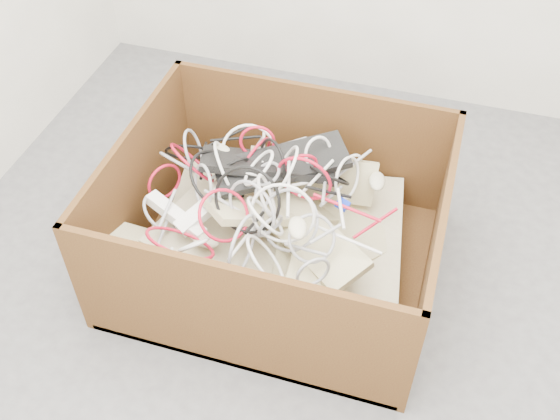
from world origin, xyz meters
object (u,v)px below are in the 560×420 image
(power_strip_right, at_px, (176,216))
(cardboard_box, at_px, (274,241))
(vga_plug, at_px, (343,204))
(power_strip_left, at_px, (212,203))

(power_strip_right, bearing_deg, cardboard_box, 42.81)
(power_strip_right, height_order, vga_plug, vga_plug)
(cardboard_box, relative_size, power_strip_right, 4.52)
(cardboard_box, xyz_separation_m, vga_plug, (0.25, 0.04, 0.23))
(cardboard_box, bearing_deg, power_strip_left, -164.82)
(power_strip_right, distance_m, vga_plug, 0.61)
(power_strip_left, height_order, vga_plug, power_strip_left)
(power_strip_left, relative_size, power_strip_right, 1.22)
(cardboard_box, bearing_deg, vga_plug, 10.28)
(cardboard_box, xyz_separation_m, power_strip_right, (-0.34, -0.13, 0.17))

